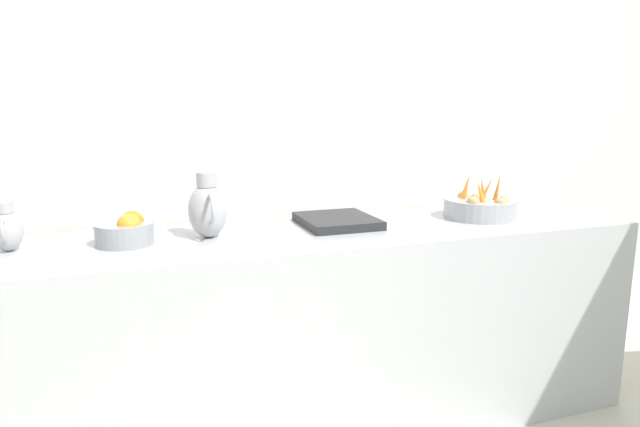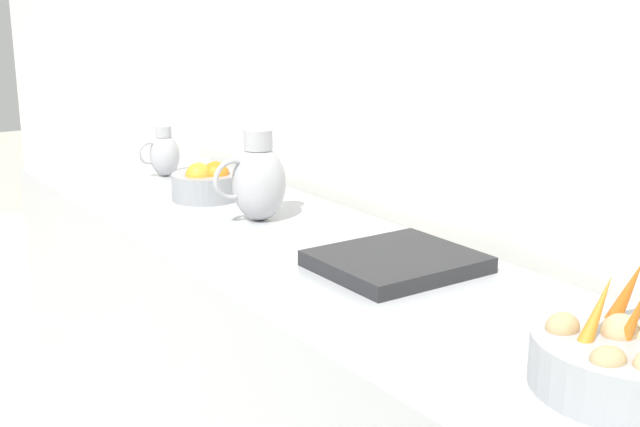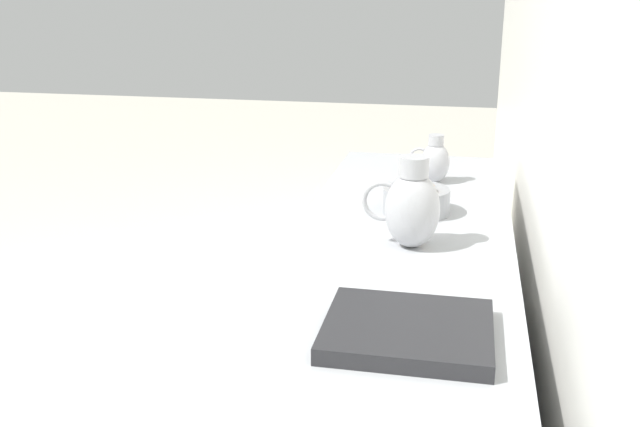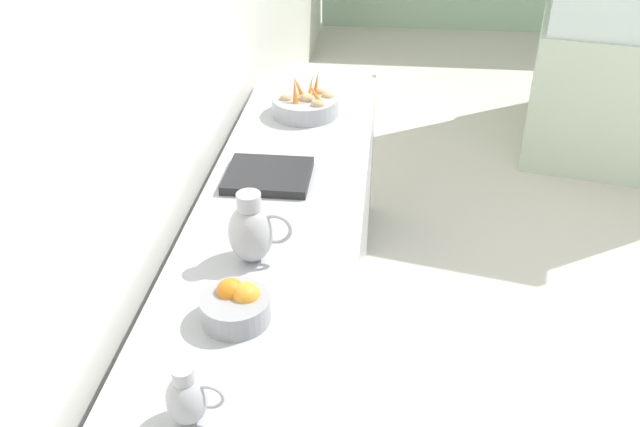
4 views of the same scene
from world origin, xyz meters
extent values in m
cylinder|color=gray|center=(-1.55, -0.79, 0.90)|extent=(0.21, 0.21, 0.08)
sphere|color=orange|center=(-1.57, -0.76, 0.94)|extent=(0.08, 0.08, 0.08)
sphere|color=orange|center=(-1.52, -0.77, 0.94)|extent=(0.08, 0.08, 0.08)
ellipsoid|color=#A3A3A8|center=(-1.56, -0.48, 0.97)|extent=(0.15, 0.15, 0.21)
cylinder|color=#A3A3A8|center=(-1.56, -0.48, 1.09)|extent=(0.08, 0.08, 0.06)
torus|color=#A3A3A8|center=(-1.48, -0.48, 0.99)|extent=(0.11, 0.01, 0.11)
ellipsoid|color=#A3A3A8|center=(-1.58, -1.17, 0.94)|extent=(0.10, 0.10, 0.14)
cylinder|color=#A3A3A8|center=(-1.58, -1.17, 1.02)|extent=(0.06, 0.06, 0.04)
torus|color=#A3A3A8|center=(-1.53, -1.17, 0.95)|extent=(0.08, 0.01, 0.08)
cube|color=#232326|center=(-1.60, 0.07, 0.88)|extent=(0.34, 0.30, 0.04)
camera|label=1|loc=(0.57, -0.78, 1.37)|focal=31.36mm
camera|label=2|loc=(-0.45, 1.44, 1.46)|focal=46.18mm
camera|label=3|loc=(-1.69, 1.42, 1.56)|focal=41.09mm
camera|label=4|loc=(-1.14, -2.28, 2.19)|focal=37.61mm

